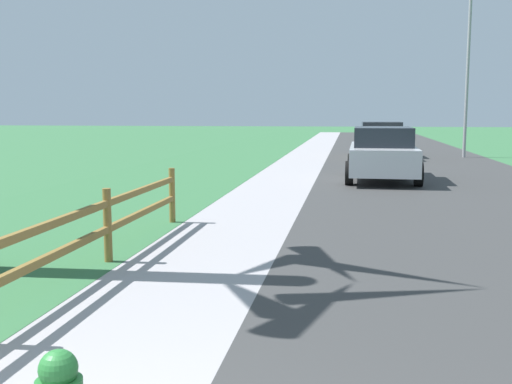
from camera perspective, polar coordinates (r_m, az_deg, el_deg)
ground_plane at (r=26.72m, az=6.66°, el=3.13°), size 120.00×120.00×0.00m
road_asphalt at (r=28.80m, az=13.80°, el=3.28°), size 7.00×66.00×0.01m
curb_concrete at (r=28.97m, az=0.86°, el=3.52°), size 6.00×66.00×0.01m
grass_verge at (r=29.21m, az=-2.06°, el=3.55°), size 5.00×66.00×0.00m
rail_fence at (r=7.05m, az=-18.41°, el=-4.52°), size 0.11×9.11×1.00m
parked_suv_silver at (r=18.46m, az=11.74°, el=3.56°), size 2.14×4.83×1.57m
parked_car_beige at (r=27.94m, az=11.64°, el=4.82°), size 2.18×4.98×1.57m
street_lamp at (r=28.83m, az=19.44°, el=11.73°), size 1.17×0.20×7.46m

